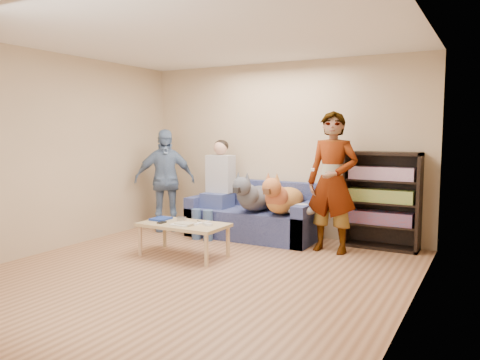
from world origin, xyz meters
The scene contains 26 objects.
ground centered at (0.00, 0.00, 0.00)m, with size 5.00×5.00×0.00m, color #915E3D.
ceiling centered at (0.00, 0.00, 2.60)m, with size 5.00×5.00×0.00m, color white.
wall_back centered at (0.00, 2.50, 1.30)m, with size 4.50×4.50×0.00m, color tan.
wall_left centered at (-2.25, 0.00, 1.30)m, with size 5.00×5.00×0.00m, color tan.
wall_right centered at (2.25, 0.00, 1.30)m, with size 5.00×5.00×0.00m, color tan.
blanket centered at (0.56, 1.92, 0.51)m, with size 0.46×0.39×0.16m, color #A5A6AA.
person_standing_right centered at (1.03, 1.81, 0.92)m, with size 0.67×0.44×1.83m, color gray.
person_standing_left centered at (-1.71, 1.84, 0.80)m, with size 0.94×0.39×1.60m, color #799FC1.
held_controller centered at (0.83, 1.61, 1.09)m, with size 0.04×0.12×0.03m, color white.
notebook_blue centered at (-0.94, 0.76, 0.43)m, with size 0.20×0.26×0.03m, color navy.
papers centered at (-0.49, 0.61, 0.43)m, with size 0.26×0.20×0.01m, color beige.
magazine centered at (-0.46, 0.63, 0.44)m, with size 0.22×0.17×0.01m, color #A9A087.
camera_silver centered at (-0.66, 0.83, 0.45)m, with size 0.11×0.06×0.05m, color silver.
controller_a centered at (-0.26, 0.81, 0.43)m, with size 0.04×0.13×0.03m, color silver.
controller_b centered at (-0.18, 0.73, 0.43)m, with size 0.09×0.06×0.03m, color silver.
headphone_cup_a centered at (-0.34, 0.69, 0.43)m, with size 0.07×0.07×0.02m, color white.
headphone_cup_b centered at (-0.34, 0.77, 0.43)m, with size 0.07×0.07×0.02m, color white.
pen_orange centered at (-0.56, 0.55, 0.42)m, with size 0.01×0.01×0.14m, color orange.
pen_black centered at (-0.42, 0.89, 0.42)m, with size 0.01×0.01×0.14m, color black.
wallet centered at (-0.79, 0.59, 0.43)m, with size 0.07×0.12×0.01m, color black.
sofa centered at (-0.25, 2.10, 0.28)m, with size 1.90×0.85×0.82m.
person_seated centered at (-0.82, 1.97, 0.77)m, with size 0.40×0.73×1.47m.
dog_gray centered at (-0.14, 1.90, 0.64)m, with size 0.42×1.25×0.60m.
dog_tan centered at (0.30, 1.88, 0.64)m, with size 0.42×1.17×0.61m.
coffee_table centered at (-0.54, 0.71, 0.37)m, with size 1.10×0.60×0.42m.
bookshelf centered at (1.55, 2.33, 0.68)m, with size 1.00×0.34×1.30m.
Camera 1 is at (2.87, -4.03, 1.58)m, focal length 35.00 mm.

